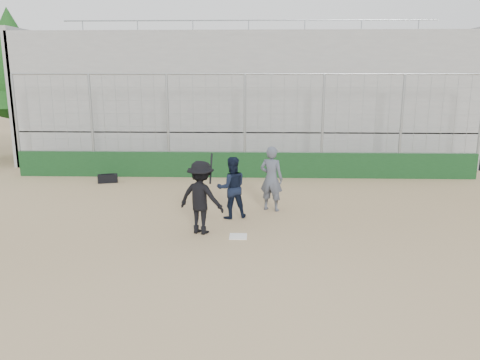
{
  "coord_description": "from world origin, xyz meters",
  "views": [
    {
      "loc": [
        0.42,
        -11.13,
        4.0
      ],
      "look_at": [
        0.0,
        1.4,
        1.15
      ],
      "focal_mm": 35.0,
      "sensor_mm": 36.0,
      "label": 1
    }
  ],
  "objects_px": {
    "batter_at_plate": "(201,197)",
    "equipment_bag": "(108,178)",
    "catcher_crouched": "(232,198)",
    "umpire": "(271,182)"
  },
  "relations": [
    {
      "from": "batter_at_plate",
      "to": "umpire",
      "type": "distance_m",
      "value": 2.81
    },
    {
      "from": "umpire",
      "to": "equipment_bag",
      "type": "distance_m",
      "value": 7.0
    },
    {
      "from": "catcher_crouched",
      "to": "umpire",
      "type": "distance_m",
      "value": 1.44
    },
    {
      "from": "catcher_crouched",
      "to": "umpire",
      "type": "height_order",
      "value": "umpire"
    },
    {
      "from": "batter_at_plate",
      "to": "equipment_bag",
      "type": "bearing_deg",
      "value": 126.92
    },
    {
      "from": "batter_at_plate",
      "to": "catcher_crouched",
      "type": "bearing_deg",
      "value": 60.73
    },
    {
      "from": "batter_at_plate",
      "to": "umpire",
      "type": "relative_size",
      "value": 1.16
    },
    {
      "from": "umpire",
      "to": "batter_at_plate",
      "type": "bearing_deg",
      "value": 71.97
    },
    {
      "from": "batter_at_plate",
      "to": "equipment_bag",
      "type": "relative_size",
      "value": 2.58
    },
    {
      "from": "umpire",
      "to": "equipment_bag",
      "type": "height_order",
      "value": "umpire"
    }
  ]
}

